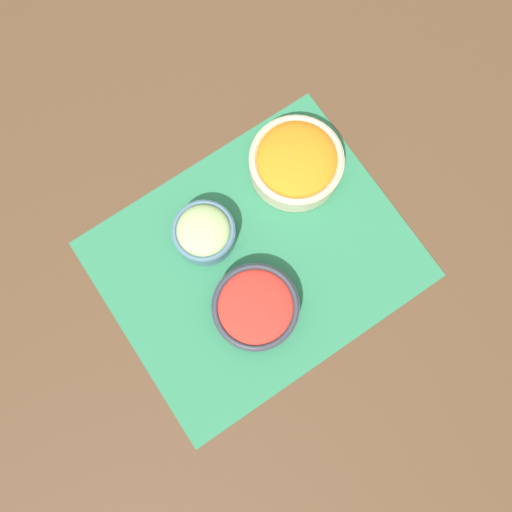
% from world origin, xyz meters
% --- Properties ---
extents(ground_plane, '(3.00, 3.00, 0.00)m').
position_xyz_m(ground_plane, '(0.00, 0.00, 0.00)').
color(ground_plane, '#513823').
extents(placemat, '(0.59, 0.47, 0.00)m').
position_xyz_m(placemat, '(0.00, 0.00, 0.00)').
color(placemat, '#2D7A51').
rests_on(placemat, ground_plane).
extents(cucumber_bowl, '(0.12, 0.12, 0.07)m').
position_xyz_m(cucumber_bowl, '(-0.06, 0.10, 0.04)').
color(cucumber_bowl, slate).
rests_on(cucumber_bowl, placemat).
extents(tomato_bowl, '(0.17, 0.17, 0.05)m').
position_xyz_m(tomato_bowl, '(-0.06, -0.08, 0.03)').
color(tomato_bowl, '#333842').
rests_on(tomato_bowl, placemat).
extents(carrot_bowl, '(0.19, 0.19, 0.07)m').
position_xyz_m(carrot_bowl, '(0.17, 0.11, 0.04)').
color(carrot_bowl, beige).
rests_on(carrot_bowl, placemat).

